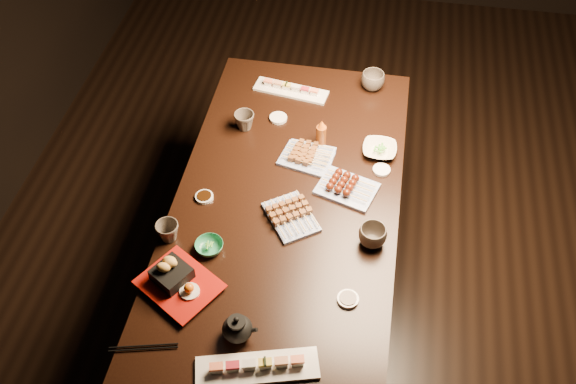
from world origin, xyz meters
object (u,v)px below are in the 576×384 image
(dining_table, at_px, (286,259))
(teacup_mid_right, at_px, (372,236))
(tempura_tray, at_px, (178,279))
(condiment_bottle, at_px, (321,133))
(yakitori_plate_right, at_px, (291,214))
(sushi_platter_near, at_px, (257,365))
(yakitori_plate_center, at_px, (306,155))
(sushi_platter_far, at_px, (291,88))
(teacup_far_right, at_px, (373,81))
(teacup_far_left, at_px, (244,121))
(teapot, at_px, (237,327))
(edamame_bowl_cream, at_px, (379,150))
(edamame_bowl_green, at_px, (209,247))
(teacup_near_left, at_px, (168,232))
(yakitori_plate_left, at_px, (310,152))

(dining_table, height_order, teacup_mid_right, teacup_mid_right)
(tempura_tray, height_order, condiment_bottle, condiment_bottle)
(yakitori_plate_right, bearing_deg, sushi_platter_near, -34.94)
(yakitori_plate_center, bearing_deg, condiment_bottle, 77.92)
(sushi_platter_far, distance_m, teacup_far_right, 0.39)
(dining_table, height_order, teacup_far_left, teacup_far_left)
(teapot, bearing_deg, edamame_bowl_cream, 67.85)
(edamame_bowl_green, relative_size, teacup_near_left, 1.21)
(edamame_bowl_cream, height_order, teacup_far_right, teacup_far_right)
(yakitori_plate_right, height_order, condiment_bottle, condiment_bottle)
(edamame_bowl_cream, bearing_deg, yakitori_plate_center, -162.43)
(tempura_tray, relative_size, teacup_far_right, 2.49)
(sushi_platter_near, distance_m, condiment_bottle, 1.08)
(yakitori_plate_left, bearing_deg, yakitori_plate_right, -87.37)
(teacup_near_left, distance_m, teacup_far_right, 1.24)
(yakitori_plate_right, distance_m, yakitori_plate_left, 0.35)
(sushi_platter_far, height_order, teacup_far_right, teacup_far_right)
(teacup_near_left, distance_m, condiment_bottle, 0.79)
(sushi_platter_near, distance_m, tempura_tray, 0.43)
(yakitori_plate_center, distance_m, teacup_near_left, 0.68)
(yakitori_plate_center, bearing_deg, teapot, -84.31)
(tempura_tray, xyz_separation_m, teapot, (0.25, -0.15, 0.00))
(yakitori_plate_center, relative_size, edamame_bowl_green, 1.99)
(sushi_platter_near, height_order, yakitori_plate_left, yakitori_plate_left)
(edamame_bowl_cream, bearing_deg, teacup_far_left, 174.90)
(yakitori_plate_right, distance_m, teacup_near_left, 0.48)
(sushi_platter_near, xyz_separation_m, edamame_bowl_cream, (0.31, 1.07, -0.01))
(yakitori_plate_center, xyz_separation_m, edamame_bowl_green, (-0.29, -0.53, -0.01))
(sushi_platter_near, xyz_separation_m, teacup_far_left, (-0.29, 1.12, 0.02))
(teacup_far_right, bearing_deg, yakitori_plate_right, -105.97)
(sushi_platter_far, height_order, edamame_bowl_green, sushi_platter_far)
(sushi_platter_near, distance_m, teapot, 0.15)
(edamame_bowl_green, bearing_deg, teacup_mid_right, 12.75)
(yakitori_plate_right, bearing_deg, yakitori_plate_left, 141.72)
(edamame_bowl_cream, bearing_deg, teacup_near_left, -141.51)
(teacup_far_left, xyz_separation_m, teacup_far_right, (0.54, 0.38, 0.00))
(yakitori_plate_left, xyz_separation_m, condiment_bottle, (0.04, 0.08, 0.04))
(yakitori_plate_center, relative_size, tempura_tray, 0.78)
(sushi_platter_far, bearing_deg, teacup_near_left, 80.30)
(teacup_far_left, bearing_deg, sushi_platter_near, -75.55)
(edamame_bowl_green, distance_m, tempura_tray, 0.19)
(teacup_mid_right, distance_m, teacup_far_left, 0.82)
(edamame_bowl_green, relative_size, teacup_far_right, 0.98)
(teacup_near_left, bearing_deg, edamame_bowl_cream, 38.49)
(teacup_near_left, relative_size, teacup_mid_right, 0.83)
(edamame_bowl_green, bearing_deg, dining_table, 47.50)
(tempura_tray, relative_size, teacup_far_left, 3.04)
(yakitori_plate_center, xyz_separation_m, teapot, (-0.10, -0.86, 0.02))
(sushi_platter_far, distance_m, teacup_far_left, 0.33)
(dining_table, distance_m, yakitori_plate_center, 0.48)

